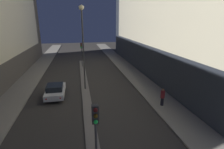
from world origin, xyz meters
name	(u,v)px	position (x,y,z in m)	size (l,w,h in m)	color
median_strip	(85,89)	(0.00, 16.95, 0.06)	(0.91, 31.91, 0.12)	#66605B
traffic_light_near	(96,127)	(0.00, 3.91, 3.24)	(0.32, 0.42, 4.24)	#383838
traffic_light_mid	(81,49)	(0.00, 27.97, 3.24)	(0.32, 0.42, 4.24)	#383838
street_lamp	(83,33)	(0.00, 16.87, 6.71)	(0.56, 0.56, 9.53)	#383838
car_left_lane	(55,90)	(-3.27, 15.35, 0.75)	(1.93, 4.04, 1.49)	silver
pedestrian_on_right_sidewalk	(163,97)	(7.12, 11.01, 1.03)	(0.40, 0.40, 1.73)	black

